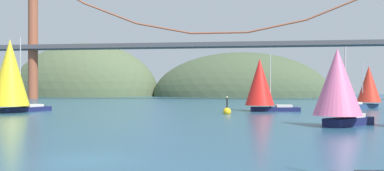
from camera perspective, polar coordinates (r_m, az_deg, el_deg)
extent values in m
plane|color=navy|center=(22.27, -14.42, -9.90)|extent=(360.00, 360.00, 0.00)
ellipsoid|color=#425138|center=(155.39, 6.62, -1.47)|extent=(65.31, 44.00, 32.50)
ellipsoid|color=#4C5B3D|center=(167.76, -14.34, -1.37)|extent=(57.74, 44.00, 40.98)
cylinder|color=brown|center=(132.31, -20.88, 6.32)|extent=(2.80, 2.80, 37.05)
cube|color=#47474C|center=(116.16, 3.72, 5.53)|extent=(145.75, 6.00, 1.20)
cylinder|color=brown|center=(123.72, -11.14, 9.66)|extent=(15.86, 0.50, 6.64)
cylinder|color=brown|center=(118.90, -3.91, 7.79)|extent=(15.77, 0.50, 3.58)
cylinder|color=brown|center=(116.54, 3.72, 7.19)|extent=(15.68, 0.50, 0.50)
cylinder|color=brown|center=(116.68, 11.50, 7.95)|extent=(15.77, 0.50, 3.58)
cylinder|color=brown|center=(119.43, 19.14, 10.01)|extent=(15.86, 0.50, 6.64)
cube|color=#191E4C|center=(64.21, 11.30, -3.19)|extent=(7.41, 2.42, 0.62)
cube|color=beige|center=(64.39, 12.45, -2.74)|extent=(2.44, 1.58, 0.36)
cylinder|color=#B2B2B7|center=(64.02, 10.65, 0.71)|extent=(0.14, 0.14, 8.10)
cone|color=red|center=(63.83, 9.22, 0.50)|extent=(4.75, 4.75, 7.04)
cube|color=#191E4C|center=(43.07, 20.62, -4.62)|extent=(5.54, 5.62, 0.76)
cube|color=beige|center=(43.96, 21.36, -3.80)|extent=(2.36, 2.37, 0.36)
cylinder|color=#B2B2B7|center=(42.42, 20.19, 0.41)|extent=(0.14, 0.14, 6.79)
cone|color=pink|center=(41.30, 19.22, 0.49)|extent=(6.34, 6.34, 6.28)
cube|color=#191E4C|center=(66.73, -21.84, -3.04)|extent=(5.11, 8.38, 0.68)
cube|color=beige|center=(67.63, -20.88, -2.56)|extent=(2.60, 3.06, 0.36)
cylinder|color=#B2B2B7|center=(66.16, -22.38, 1.68)|extent=(0.14, 0.14, 10.29)
cone|color=yellow|center=(65.06, -23.60, 1.64)|extent=(7.01, 7.01, 9.54)
cube|color=navy|center=(76.46, 21.92, -2.64)|extent=(6.59, 5.08, 0.75)
cube|color=beige|center=(75.62, 21.29, -2.25)|extent=(2.57, 2.39, 0.36)
cylinder|color=#B2B2B7|center=(76.85, 22.25, 0.44)|extent=(0.14, 0.14, 7.48)
cone|color=red|center=(77.87, 22.99, 0.19)|extent=(5.42, 5.42, 6.20)
sphere|color=gold|center=(57.20, 4.81, -3.58)|extent=(1.10, 1.10, 1.10)
cylinder|color=black|center=(57.14, 4.81, -2.53)|extent=(0.20, 0.20, 1.60)
sphere|color=#F2EA99|center=(57.11, 4.81, -1.61)|extent=(0.24, 0.24, 0.24)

